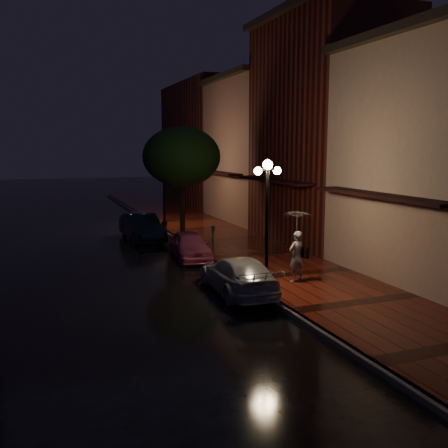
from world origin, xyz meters
name	(u,v)px	position (x,y,z in m)	size (l,w,h in m)	color
ground	(208,261)	(0.00, 0.00, 0.00)	(120.00, 120.00, 0.00)	black
sidewalk	(256,255)	(2.25, 0.00, 0.07)	(4.50, 60.00, 0.15)	#46150C
curb	(208,259)	(0.00, 0.00, 0.07)	(0.25, 60.00, 0.15)	#595451
storefront_near	(448,165)	(7.00, -6.00, 4.25)	(5.00, 8.00, 8.50)	gray
storefront_mid	(327,134)	(7.00, 2.00, 5.50)	(5.00, 8.00, 11.00)	#511914
storefront_far	(259,152)	(7.00, 10.00, 4.50)	(5.00, 8.00, 9.00)	#8C5951
storefront_extra	(209,145)	(7.00, 20.00, 5.00)	(5.00, 12.00, 10.00)	#511914
streetlamp_near	(267,216)	(0.35, -5.00, 2.60)	(0.96, 0.36, 4.31)	black
streetlamp_far	(164,185)	(0.35, 9.00, 2.60)	(0.96, 0.36, 4.31)	black
street_tree	(182,159)	(0.61, 5.99, 4.24)	(4.16, 4.16, 5.80)	black
pink_car	(190,245)	(-0.60, 0.71, 0.61)	(1.44, 3.58, 1.22)	#CC5480
navy_car	(142,227)	(-1.68, 5.71, 0.71)	(1.50, 4.29, 1.41)	black
silver_car	(238,275)	(-0.60, -4.81, 0.62)	(1.74, 4.27, 1.24)	#ABACB2
woman_with_umbrella	(297,235)	(1.65, -4.74, 1.84)	(1.06, 1.08, 2.55)	white
parking_meter	(213,239)	(0.15, -0.18, 1.00)	(0.13, 0.10, 1.40)	black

